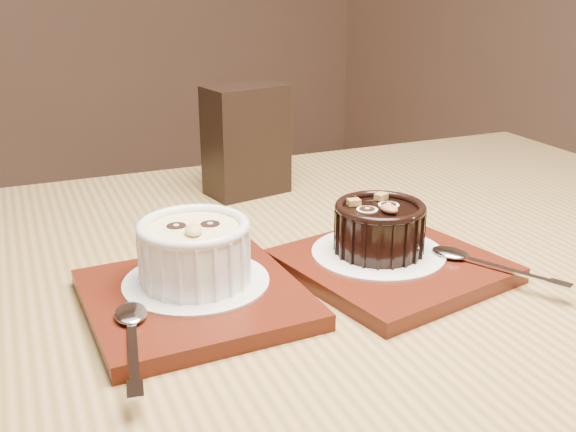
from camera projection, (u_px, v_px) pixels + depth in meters
name	position (u px, v px, depth m)	size (l,w,h in m)	color
table	(283.00, 358.00, 0.68)	(1.27, 0.91, 0.75)	olive
tray_left	(195.00, 299.00, 0.58)	(0.18, 0.18, 0.01)	#51190D
doily_left	(196.00, 281.00, 0.60)	(0.13, 0.13, 0.00)	silver
ramekin_white	(195.00, 249.00, 0.59)	(0.10, 0.10, 0.06)	white
spoon_left	(132.00, 335.00, 0.50)	(0.03, 0.13, 0.01)	silver
tray_right	(392.00, 266.00, 0.65)	(0.18, 0.18, 0.01)	#51190D
doily_right	(378.00, 252.00, 0.66)	(0.13, 0.13, 0.00)	silver
ramekin_dark	(380.00, 226.00, 0.65)	(0.09, 0.09, 0.05)	black
spoon_right	(485.00, 262.00, 0.63)	(0.03, 0.13, 0.01)	silver
condiment_stand	(246.00, 141.00, 0.86)	(0.10, 0.06, 0.14)	black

